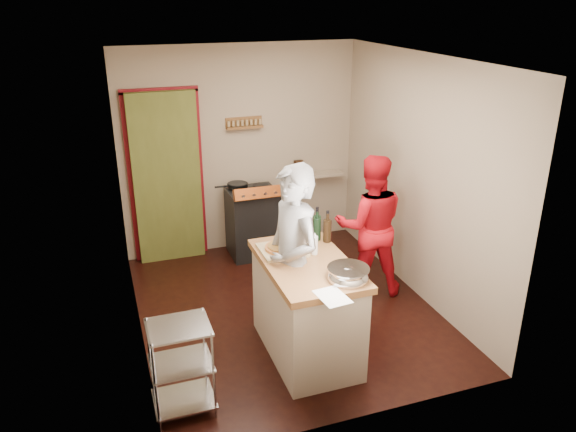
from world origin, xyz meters
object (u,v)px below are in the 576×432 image
object	(u,v)px
wire_shelving	(181,364)
person_stripe	(293,263)
island	(307,306)
person_red	(370,225)
stove	(253,221)

from	to	relation	value
wire_shelving	person_stripe	xyz separation A→B (m)	(1.10, 0.49, 0.47)
island	person_red	xyz separation A→B (m)	(1.07, 0.88, 0.29)
stove	island	distance (m)	2.22
island	person_stripe	bearing A→B (deg)	145.44
wire_shelving	island	xyz separation A→B (m)	(1.21, 0.41, 0.06)
stove	person_stripe	distance (m)	2.20
stove	person_red	bearing A→B (deg)	-54.49
wire_shelving	person_stripe	distance (m)	1.29
stove	wire_shelving	size ratio (longest dim) A/B	1.26
person_stripe	person_red	distance (m)	1.43
stove	wire_shelving	bearing A→B (deg)	-116.85
wire_shelving	island	distance (m)	1.28
person_red	person_stripe	bearing A→B (deg)	51.05
person_red	island	bearing A→B (deg)	56.27
person_stripe	wire_shelving	bearing A→B (deg)	-78.21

